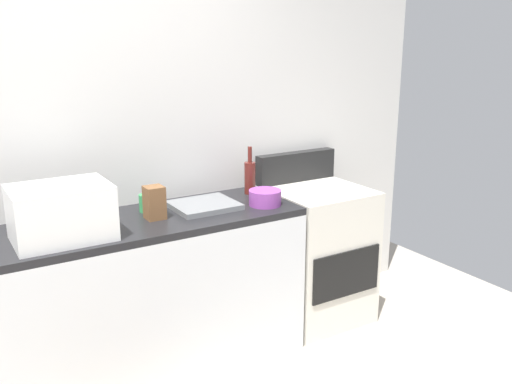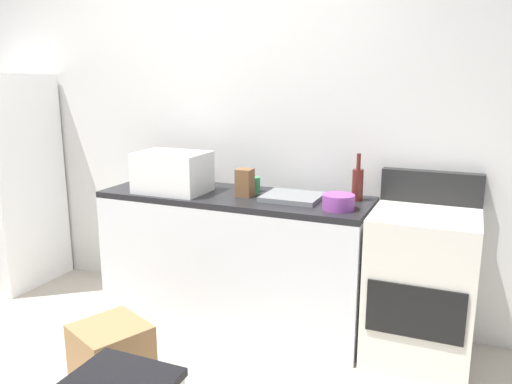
# 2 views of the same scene
# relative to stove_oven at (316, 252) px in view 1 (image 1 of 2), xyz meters

# --- Properties ---
(wall_back) EXTENTS (5.00, 0.10, 2.60)m
(wall_back) POSITION_rel_stove_oven_xyz_m (-1.52, 0.34, 0.83)
(wall_back) COLOR silver
(wall_back) RESTS_ON ground_plane
(kitchen_counter) EXTENTS (1.80, 0.60, 0.90)m
(kitchen_counter) POSITION_rel_stove_oven_xyz_m (-1.22, -0.01, -0.02)
(kitchen_counter) COLOR silver
(kitchen_counter) RESTS_ON ground_plane
(stove_oven) EXTENTS (0.60, 0.61, 1.10)m
(stove_oven) POSITION_rel_stove_oven_xyz_m (0.00, 0.00, 0.00)
(stove_oven) COLOR silver
(stove_oven) RESTS_ON ground_plane
(microwave) EXTENTS (0.46, 0.34, 0.27)m
(microwave) POSITION_rel_stove_oven_xyz_m (-1.64, -0.10, 0.57)
(microwave) COLOR white
(microwave) RESTS_ON kitchen_counter
(sink_basin) EXTENTS (0.36, 0.32, 0.03)m
(sink_basin) POSITION_rel_stove_oven_xyz_m (-0.82, 0.01, 0.45)
(sink_basin) COLOR slate
(sink_basin) RESTS_ON kitchen_counter
(wine_bottle) EXTENTS (0.07, 0.07, 0.30)m
(wine_bottle) POSITION_rel_stove_oven_xyz_m (-0.43, 0.14, 0.54)
(wine_bottle) COLOR #591E19
(wine_bottle) RESTS_ON kitchen_counter
(coffee_mug) EXTENTS (0.08, 0.08, 0.10)m
(coffee_mug) POSITION_rel_stove_oven_xyz_m (-1.13, 0.12, 0.48)
(coffee_mug) COLOR #338C4C
(coffee_mug) RESTS_ON kitchen_counter
(knife_block) EXTENTS (0.10, 0.10, 0.18)m
(knife_block) POSITION_rel_stove_oven_xyz_m (-1.13, -0.03, 0.52)
(knife_block) COLOR brown
(knife_block) RESTS_ON kitchen_counter
(mixing_bowl) EXTENTS (0.19, 0.19, 0.09)m
(mixing_bowl) POSITION_rel_stove_oven_xyz_m (-0.49, -0.12, 0.48)
(mixing_bowl) COLOR purple
(mixing_bowl) RESTS_ON kitchen_counter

